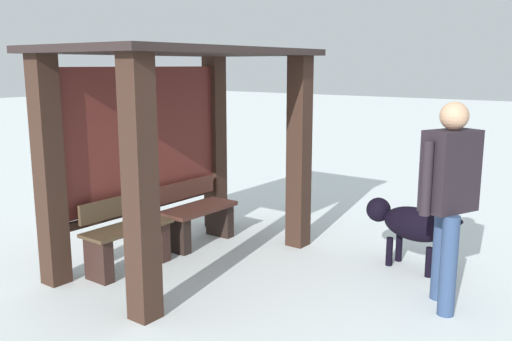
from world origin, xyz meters
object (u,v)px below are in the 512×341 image
object	(u,v)px
bus_shelter	(173,121)
dog	(408,223)
bench_center_inside	(197,216)
person_walking	(449,188)
bench_left_inside	(127,238)

from	to	relation	value
bus_shelter	dog	bearing A→B (deg)	-58.92
bus_shelter	dog	distance (m)	2.65
dog	bench_center_inside	bearing A→B (deg)	107.91
person_walking	dog	bearing A→B (deg)	39.81
bench_left_inside	bench_center_inside	size ratio (longest dim) A/B	1.00
dog	bus_shelter	bearing A→B (deg)	121.08
bench_left_inside	person_walking	bearing A→B (deg)	-69.96
person_walking	bus_shelter	bearing A→B (deg)	101.04
bench_left_inside	person_walking	xyz separation A→B (m)	(1.05, -2.88, 0.73)
bench_center_inside	dog	world-z (taller)	bench_center_inside
bench_left_inside	person_walking	distance (m)	3.15
bench_center_inside	dog	size ratio (longest dim) A/B	0.90
bench_left_inside	person_walking	size ratio (longest dim) A/B	0.53
bench_left_inside	bench_center_inside	bearing A→B (deg)	-0.03
bench_center_inside	person_walking	xyz separation A→B (m)	(0.00, -2.88, 0.73)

